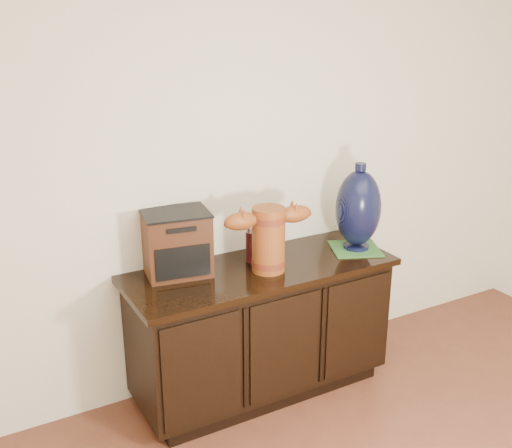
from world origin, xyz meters
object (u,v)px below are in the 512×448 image
sideboard (261,328)px  lamp_base (358,209)px  terracotta_vessel (269,236)px  tv_radio (177,243)px  spray_can (252,244)px

sideboard → lamp_base: size_ratio=2.95×
terracotta_vessel → lamp_base: bearing=7.9°
tv_radio → lamp_base: 1.04m
tv_radio → spray_can: 0.42m
terracotta_vessel → lamp_base: lamp_base is taller
sideboard → tv_radio: tv_radio is taller
sideboard → terracotta_vessel: bearing=-78.2°
sideboard → spray_can: bearing=92.0°
sideboard → terracotta_vessel: size_ratio=2.99×
sideboard → tv_radio: 0.69m
tv_radio → terracotta_vessel: bearing=-16.0°
sideboard → tv_radio: bearing=160.9°
sideboard → spray_can: 0.48m
terracotta_vessel → tv_radio: bearing=161.1°
terracotta_vessel → tv_radio: terracotta_vessel is taller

